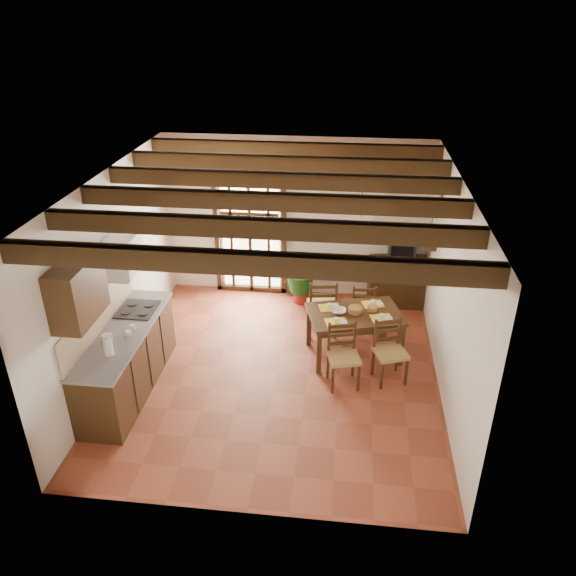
# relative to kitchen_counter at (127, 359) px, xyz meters

# --- Properties ---
(ground_plane) EXTENTS (5.00, 5.00, 0.00)m
(ground_plane) POSITION_rel_kitchen_counter_xyz_m (1.96, 0.60, -0.47)
(ground_plane) COLOR brown
(room_shell) EXTENTS (4.52, 5.02, 2.81)m
(room_shell) POSITION_rel_kitchen_counter_xyz_m (1.96, 0.60, 1.34)
(room_shell) COLOR silver
(room_shell) RESTS_ON ground_plane
(ceiling_beams) EXTENTS (4.50, 4.34, 0.20)m
(ceiling_beams) POSITION_rel_kitchen_counter_xyz_m (1.96, 0.60, 2.22)
(ceiling_beams) COLOR black
(ceiling_beams) RESTS_ON room_shell
(french_door) EXTENTS (1.26, 0.11, 2.32)m
(french_door) POSITION_rel_kitchen_counter_xyz_m (1.16, 3.05, 0.70)
(french_door) COLOR white
(french_door) RESTS_ON ground_plane
(kitchen_counter) EXTENTS (0.64, 2.25, 1.38)m
(kitchen_counter) POSITION_rel_kitchen_counter_xyz_m (0.00, 0.00, 0.00)
(kitchen_counter) COLOR #342110
(kitchen_counter) RESTS_ON ground_plane
(upper_cabinet) EXTENTS (0.35, 0.80, 0.70)m
(upper_cabinet) POSITION_rel_kitchen_counter_xyz_m (-0.12, -0.70, 1.38)
(upper_cabinet) COLOR #342110
(upper_cabinet) RESTS_ON room_shell
(range_hood) EXTENTS (0.38, 0.60, 0.54)m
(range_hood) POSITION_rel_kitchen_counter_xyz_m (-0.09, 0.55, 1.26)
(range_hood) COLOR white
(range_hood) RESTS_ON room_shell
(counter_items) EXTENTS (0.50, 1.43, 0.25)m
(counter_items) POSITION_rel_kitchen_counter_xyz_m (0.00, 0.09, 0.49)
(counter_items) COLOR black
(counter_items) RESTS_ON kitchen_counter
(dining_table) EXTENTS (1.50, 1.18, 0.72)m
(dining_table) POSITION_rel_kitchen_counter_xyz_m (3.01, 1.16, 0.15)
(dining_table) COLOR #3D2513
(dining_table) RESTS_ON ground_plane
(chair_near_left) EXTENTS (0.50, 0.48, 0.90)m
(chair_near_left) POSITION_rel_kitchen_counter_xyz_m (2.88, 0.42, -0.19)
(chair_near_left) COLOR #A98848
(chair_near_left) RESTS_ON ground_plane
(chair_near_right) EXTENTS (0.52, 0.51, 0.90)m
(chair_near_right) POSITION_rel_kitchen_counter_xyz_m (3.51, 0.60, -0.19)
(chair_near_right) COLOR #A98848
(chair_near_right) RESTS_ON ground_plane
(chair_far_left) EXTENTS (0.51, 0.49, 0.98)m
(chair_far_left) POSITION_rel_kitchen_counter_xyz_m (2.51, 1.72, -0.17)
(chair_far_left) COLOR #A98848
(chair_far_left) RESTS_ON ground_plane
(chair_far_right) EXTENTS (0.41, 0.40, 0.84)m
(chair_far_right) POSITION_rel_kitchen_counter_xyz_m (3.14, 1.90, -0.21)
(chair_far_right) COLOR #A98848
(chair_far_right) RESTS_ON ground_plane
(table_setting) EXTENTS (0.96, 0.64, 0.09)m
(table_setting) POSITION_rel_kitchen_counter_xyz_m (3.01, 1.16, 0.24)
(table_setting) COLOR yellow
(table_setting) RESTS_ON dining_table
(table_bowl) EXTENTS (0.23, 0.23, 0.05)m
(table_bowl) POSITION_rel_kitchen_counter_xyz_m (2.77, 1.14, 0.27)
(table_bowl) COLOR white
(table_bowl) RESTS_ON dining_table
(sideboard) EXTENTS (1.04, 0.53, 0.85)m
(sideboard) POSITION_rel_kitchen_counter_xyz_m (3.75, 2.83, -0.05)
(sideboard) COLOR #342110
(sideboard) RESTS_ON ground_plane
(crt_tv) EXTENTS (0.47, 0.44, 0.39)m
(crt_tv) POSITION_rel_kitchen_counter_xyz_m (3.75, 2.82, 0.57)
(crt_tv) COLOR black
(crt_tv) RESTS_ON sideboard
(fuse_box) EXTENTS (0.25, 0.03, 0.32)m
(fuse_box) POSITION_rel_kitchen_counter_xyz_m (3.46, 3.08, 1.28)
(fuse_box) COLOR white
(fuse_box) RESTS_ON room_shell
(plant_pot) EXTENTS (0.36, 0.36, 0.22)m
(plant_pot) POSITION_rel_kitchen_counter_xyz_m (2.11, 2.74, -0.36)
(plant_pot) COLOR maroon
(plant_pot) RESTS_ON ground_plane
(potted_plant) EXTENTS (2.08, 1.82, 2.18)m
(potted_plant) POSITION_rel_kitchen_counter_xyz_m (2.11, 2.74, 0.10)
(potted_plant) COLOR #144C19
(potted_plant) RESTS_ON ground_plane
(wall_shelf) EXTENTS (0.20, 0.42, 0.20)m
(wall_shelf) POSITION_rel_kitchen_counter_xyz_m (4.10, 2.20, 1.04)
(wall_shelf) COLOR #342110
(wall_shelf) RESTS_ON room_shell
(shelf_vase) EXTENTS (0.15, 0.15, 0.15)m
(shelf_vase) POSITION_rel_kitchen_counter_xyz_m (4.10, 2.20, 1.18)
(shelf_vase) COLOR #B2BFB2
(shelf_vase) RESTS_ON wall_shelf
(shelf_flowers) EXTENTS (0.14, 0.14, 0.36)m
(shelf_flowers) POSITION_rel_kitchen_counter_xyz_m (4.10, 2.20, 1.38)
(shelf_flowers) COLOR yellow
(shelf_flowers) RESTS_ON shelf_vase
(framed_picture) EXTENTS (0.03, 0.32, 0.32)m
(framed_picture) POSITION_rel_kitchen_counter_xyz_m (4.18, 2.20, 1.58)
(framed_picture) COLOR brown
(framed_picture) RESTS_ON room_shell
(pendant_lamp) EXTENTS (0.36, 0.36, 0.84)m
(pendant_lamp) POSITION_rel_kitchen_counter_xyz_m (3.01, 1.26, 1.60)
(pendant_lamp) COLOR black
(pendant_lamp) RESTS_ON room_shell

